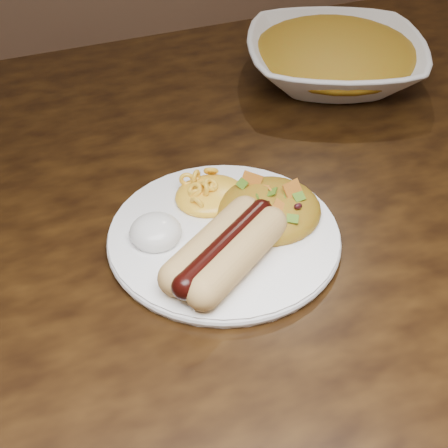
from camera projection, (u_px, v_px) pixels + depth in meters
name	position (u px, v px, depth m)	size (l,w,h in m)	color
table	(117.00, 288.00, 0.72)	(1.60, 0.90, 0.75)	black
plate	(224.00, 236.00, 0.64)	(0.24, 0.24, 0.01)	white
hotdog	(226.00, 249.00, 0.59)	(0.12, 0.12, 0.03)	tan
mac_and_cheese	(211.00, 187.00, 0.67)	(0.08, 0.07, 0.03)	yellow
sour_cream	(155.00, 226.00, 0.62)	(0.05, 0.05, 0.03)	white
taco_salad	(270.00, 201.00, 0.65)	(0.11, 0.10, 0.05)	#A82B00
serving_bowl	(334.00, 60.00, 0.89)	(0.25, 0.25, 0.06)	white
bowl_filling	(336.00, 48.00, 0.88)	(0.23, 0.23, 0.06)	#A82B00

